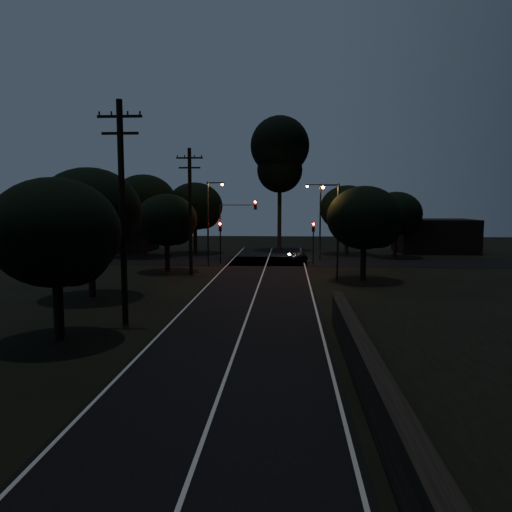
{
  "coord_description": "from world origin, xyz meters",
  "views": [
    {
      "loc": [
        2.15,
        -9.09,
        6.1
      ],
      "look_at": [
        0.0,
        24.0,
        2.5
      ],
      "focal_mm": 35.0,
      "sensor_mm": 36.0,
      "label": 1
    }
  ],
  "objects": [
    {
      "name": "road_surface",
      "position": [
        0.0,
        31.12,
        0.01
      ],
      "size": [
        60.0,
        70.0,
        0.03
      ],
      "color": "black",
      "rests_on": "ground"
    },
    {
      "name": "utility_pole_mid",
      "position": [
        -6.0,
        15.0,
        5.74
      ],
      "size": [
        2.2,
        0.3,
        11.0
      ],
      "color": "black",
      "rests_on": "ground"
    },
    {
      "name": "utility_pole_far",
      "position": [
        -6.0,
        32.0,
        5.48
      ],
      "size": [
        2.2,
        0.3,
        10.5
      ],
      "color": "black",
      "rests_on": "ground"
    },
    {
      "name": "tree_left_b",
      "position": [
        -7.8,
        11.89,
        4.65
      ],
      "size": [
        5.65,
        5.65,
        7.18
      ],
      "color": "black",
      "rests_on": "ground"
    },
    {
      "name": "tree_left_c",
      "position": [
        -10.27,
        21.87,
        5.36
      ],
      "size": [
        6.56,
        6.56,
        8.28
      ],
      "color": "black",
      "rests_on": "ground"
    },
    {
      "name": "tree_left_d",
      "position": [
        -8.31,
        33.89,
        4.41
      ],
      "size": [
        5.37,
        5.37,
        6.81
      ],
      "color": "black",
      "rests_on": "ground"
    },
    {
      "name": "tree_far_nw",
      "position": [
        -8.76,
        49.87,
        5.45
      ],
      "size": [
        6.65,
        6.65,
        8.42
      ],
      "color": "black",
      "rests_on": "ground"
    },
    {
      "name": "tree_far_w",
      "position": [
        -13.75,
        45.85,
        5.95
      ],
      "size": [
        7.18,
        7.18,
        9.16
      ],
      "color": "black",
      "rests_on": "ground"
    },
    {
      "name": "tree_far_ne",
      "position": [
        9.22,
        49.87,
        5.2
      ],
      "size": [
        6.36,
        6.36,
        8.04
      ],
      "color": "black",
      "rests_on": "ground"
    },
    {
      "name": "tree_far_e",
      "position": [
        14.2,
        46.88,
        4.68
      ],
      "size": [
        5.7,
        5.7,
        7.23
      ],
      "color": "black",
      "rests_on": "ground"
    },
    {
      "name": "tree_right_a",
      "position": [
        8.2,
        29.88,
        4.76
      ],
      "size": [
        5.78,
        5.78,
        7.34
      ],
      "color": "black",
      "rests_on": "ground"
    },
    {
      "name": "tall_pine",
      "position": [
        1.0,
        55.0,
        12.19
      ],
      "size": [
        7.44,
        7.44,
        16.9
      ],
      "color": "black",
      "rests_on": "ground"
    },
    {
      "name": "building_left",
      "position": [
        -20.0,
        52.0,
        2.2
      ],
      "size": [
        10.0,
        8.0,
        4.4
      ],
      "primitive_type": "cube",
      "color": "black",
      "rests_on": "ground"
    },
    {
      "name": "building_right",
      "position": [
        20.0,
        53.0,
        2.0
      ],
      "size": [
        9.0,
        7.0,
        4.0
      ],
      "primitive_type": "cube",
      "color": "black",
      "rests_on": "ground"
    },
    {
      "name": "signal_left",
      "position": [
        -4.6,
        39.99,
        2.84
      ],
      "size": [
        0.28,
        0.35,
        4.1
      ],
      "color": "black",
      "rests_on": "ground"
    },
    {
      "name": "signal_right",
      "position": [
        4.6,
        39.99,
        2.84
      ],
      "size": [
        0.28,
        0.35,
        4.1
      ],
      "color": "black",
      "rests_on": "ground"
    },
    {
      "name": "signal_mast",
      "position": [
        -2.91,
        39.99,
        4.34
      ],
      "size": [
        3.7,
        0.35,
        6.25
      ],
      "color": "black",
      "rests_on": "ground"
    },
    {
      "name": "streetlight_a",
      "position": [
        -5.31,
        38.0,
        4.64
      ],
      "size": [
        1.66,
        0.26,
        8.0
      ],
      "color": "black",
      "rests_on": "ground"
    },
    {
      "name": "streetlight_b",
      "position": [
        5.31,
        44.0,
        4.64
      ],
      "size": [
        1.66,
        0.26,
        8.0
      ],
      "color": "black",
      "rests_on": "ground"
    },
    {
      "name": "streetlight_c",
      "position": [
        5.83,
        30.0,
        4.35
      ],
      "size": [
        1.46,
        0.26,
        7.5
      ],
      "color": "black",
      "rests_on": "ground"
    },
    {
      "name": "car",
      "position": [
        3.2,
        42.25,
        0.55
      ],
      "size": [
        2.04,
        3.47,
        1.11
      ],
      "primitive_type": "imported",
      "rotation": [
        0.0,
        0.0,
        3.38
      ],
      "color": "black",
      "rests_on": "ground"
    }
  ]
}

